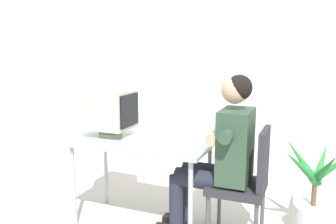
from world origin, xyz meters
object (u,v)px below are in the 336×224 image
desk (142,148)px  keyboard (149,138)px  crt_monitor (111,109)px  person_seated (220,152)px  office_chair (246,179)px  potted_plant (314,198)px

desk → keyboard: keyboard is taller
crt_monitor → person_seated: bearing=-2.1°
crt_monitor → office_chair: (1.17, -0.04, -0.44)m
person_seated → potted_plant: bearing=28.7°
person_seated → office_chair: bearing=0.0°
office_chair → crt_monitor: bearing=178.2°
desk → potted_plant: bearing=16.0°
office_chair → potted_plant: 0.64m
desk → person_seated: bearing=1.1°
potted_plant → office_chair: bearing=-142.2°
desk → person_seated: size_ratio=0.89×
keyboard → potted_plant: potted_plant is taller
person_seated → potted_plant: person_seated is taller
potted_plant → person_seated: bearing=-151.3°
desk → crt_monitor: bearing=171.3°
desk → potted_plant: size_ratio=1.48×
keyboard → person_seated: size_ratio=0.36×
crt_monitor → desk: bearing=-8.7°
person_seated → desk: bearing=-178.9°
crt_monitor → keyboard: 0.43m
crt_monitor → keyboard: crt_monitor is taller
desk → keyboard: 0.10m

